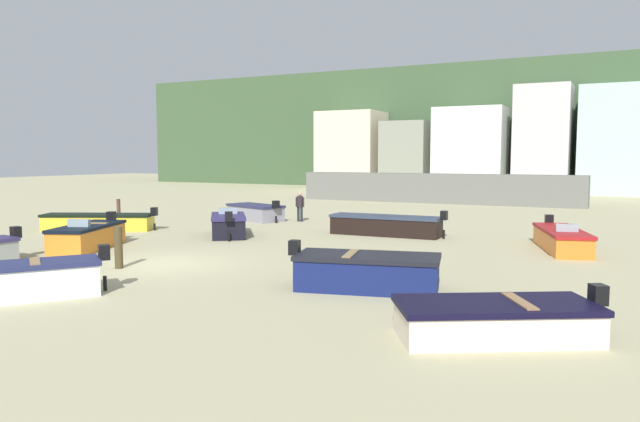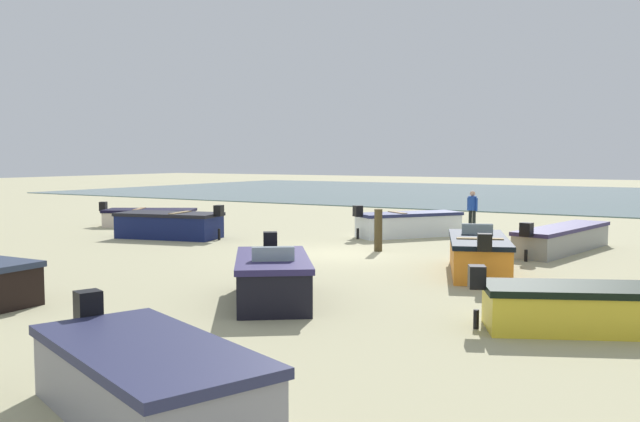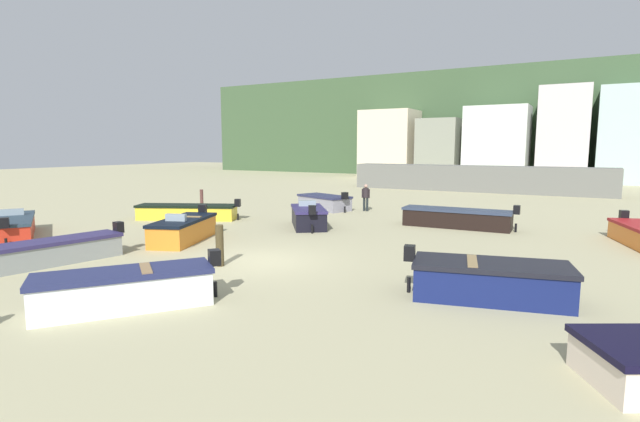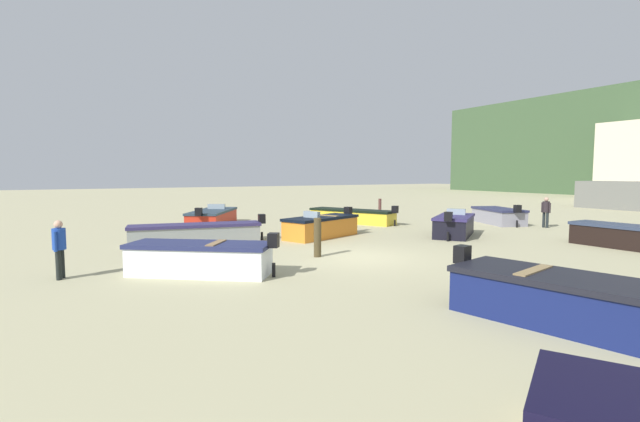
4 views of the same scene
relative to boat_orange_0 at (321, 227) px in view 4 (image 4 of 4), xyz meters
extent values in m
plane|color=tan|center=(4.82, -1.25, -0.49)|extent=(160.00, 160.00, 0.00)
cube|color=beige|center=(-8.79, 45.61, 3.80)|extent=(6.77, 5.70, 8.57)
cube|color=orange|center=(0.00, -0.01, -0.08)|extent=(2.61, 3.98, 0.82)
cube|color=black|center=(0.00, -0.01, 0.40)|extent=(2.72, 4.10, 0.12)
cube|color=black|center=(-0.73, 1.90, 0.58)|extent=(0.40, 0.38, 0.40)
cylinder|color=black|center=(-0.73, 1.90, -0.28)|extent=(0.13, 0.13, 0.41)
cube|color=#8C9EA8|center=(0.24, -0.62, 0.60)|extent=(0.83, 0.48, 0.28)
cube|color=olive|center=(-0.16, 0.42, 0.45)|extent=(1.16, 0.64, 0.08)
cube|color=gray|center=(-1.05, -5.38, -0.14)|extent=(2.01, 5.29, 0.69)
cube|color=#2C2653|center=(-1.05, -5.38, 0.26)|extent=(2.11, 5.41, 0.12)
cube|color=black|center=(-0.56, -2.65, 0.44)|extent=(0.36, 0.33, 0.40)
cylinder|color=black|center=(-0.56, -2.65, -0.32)|extent=(0.12, 0.12, 0.34)
cube|color=gray|center=(0.18, 11.57, -0.10)|extent=(3.69, 2.63, 0.77)
cube|color=#26294B|center=(0.18, 11.57, 0.34)|extent=(3.82, 2.74, 0.12)
cube|color=black|center=(1.92, 10.90, 0.52)|extent=(0.38, 0.40, 0.40)
cylinder|color=black|center=(1.92, 10.90, -0.30)|extent=(0.13, 0.13, 0.38)
cube|color=#121C51|center=(12.29, -1.68, -0.07)|extent=(3.98, 2.38, 0.83)
cube|color=black|center=(12.29, -1.68, 0.40)|extent=(4.09, 2.48, 0.12)
cube|color=black|center=(10.31, -2.14, 0.58)|extent=(0.35, 0.38, 0.40)
cylinder|color=black|center=(10.31, -2.14, -0.28)|extent=(0.12, 0.12, 0.41)
cube|color=olive|center=(11.84, -1.78, 0.45)|extent=(0.54, 1.36, 0.08)
cube|color=red|center=(-7.15, -2.97, -0.13)|extent=(4.79, 3.81, 0.72)
cube|color=#243543|center=(-7.15, -2.97, 0.29)|extent=(4.92, 3.93, 0.12)
cube|color=black|center=(-5.03, -4.27, 0.47)|extent=(0.41, 0.42, 0.40)
cylinder|color=black|center=(-5.03, -4.27, -0.31)|extent=(0.14, 0.14, 0.36)
cube|color=#8C9EA8|center=(-7.84, -2.55, 0.49)|extent=(0.69, 0.95, 0.28)
cube|color=white|center=(4.82, -6.67, -0.09)|extent=(3.36, 3.92, 0.80)
cube|color=navy|center=(4.82, -6.67, 0.37)|extent=(3.49, 4.05, 0.12)
cube|color=black|center=(6.09, -4.95, 0.55)|extent=(0.42, 0.42, 0.40)
cylinder|color=black|center=(6.09, -4.95, -0.29)|extent=(0.14, 0.14, 0.40)
cube|color=olive|center=(5.11, -6.28, 0.42)|extent=(1.01, 0.84, 0.08)
cube|color=black|center=(2.62, 5.56, -0.08)|extent=(3.05, 3.45, 0.82)
cube|color=#2A2354|center=(2.62, 5.56, 0.40)|extent=(3.17, 3.57, 0.12)
cube|color=black|center=(3.68, 4.11, 0.58)|extent=(0.42, 0.42, 0.40)
cylinder|color=black|center=(3.68, 4.11, -0.28)|extent=(0.14, 0.14, 0.41)
cube|color=#8C9EA8|center=(2.28, 6.02, 0.60)|extent=(0.80, 0.66, 0.28)
cube|color=gold|center=(-4.22, 4.42, -0.15)|extent=(5.18, 3.31, 0.68)
cube|color=black|center=(-4.22, 4.42, 0.25)|extent=(5.30, 3.42, 0.12)
cube|color=black|center=(-1.74, 5.59, 0.43)|extent=(0.39, 0.41, 0.40)
cylinder|color=black|center=(-1.74, 5.59, -0.32)|extent=(0.13, 0.13, 0.34)
cylinder|color=#443921|center=(4.04, -2.42, 0.19)|extent=(0.26, 0.26, 1.35)
cylinder|color=#4F2F2B|center=(-7.09, 8.57, 0.09)|extent=(0.21, 0.21, 1.16)
cylinder|color=black|center=(3.57, -10.18, -0.08)|extent=(0.18, 0.18, 0.82)
cylinder|color=black|center=(3.39, -10.10, -0.08)|extent=(0.18, 0.18, 0.82)
cylinder|color=#1B3E9D|center=(3.48, -10.14, 0.62)|extent=(0.45, 0.45, 0.58)
cylinder|color=#1B3E9D|center=(3.68, -10.23, 0.58)|extent=(0.12, 0.12, 0.54)
cylinder|color=#1B3E9D|center=(3.28, -10.06, 0.58)|extent=(0.12, 0.12, 0.54)
sphere|color=tan|center=(3.48, -10.14, 1.02)|extent=(0.29, 0.29, 0.22)
cylinder|color=black|center=(2.79, 12.18, -0.08)|extent=(0.14, 0.14, 0.82)
cylinder|color=black|center=(2.59, 12.19, -0.08)|extent=(0.14, 0.14, 0.82)
cylinder|color=#272024|center=(2.69, 12.18, 0.62)|extent=(0.34, 0.34, 0.58)
cylinder|color=#272024|center=(2.91, 12.18, 0.58)|extent=(0.09, 0.09, 0.54)
cylinder|color=#272024|center=(2.47, 12.19, 0.58)|extent=(0.09, 0.09, 0.54)
sphere|color=tan|center=(2.69, 12.18, 1.02)|extent=(0.22, 0.22, 0.22)
camera|label=1|loc=(18.14, -16.22, 3.08)|focal=33.19mm
camera|label=2|loc=(-5.36, 17.04, 2.51)|focal=38.11mm
camera|label=3|loc=(14.26, -13.95, 3.34)|focal=26.71mm
camera|label=4|loc=(17.39, -9.76, 2.40)|focal=24.95mm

